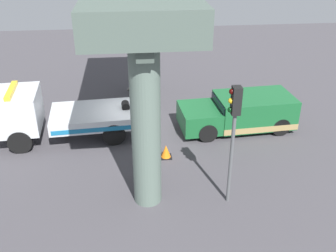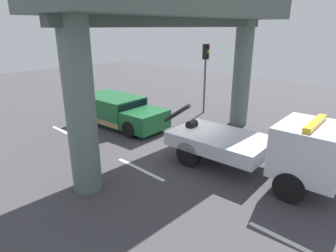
{
  "view_description": "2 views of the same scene",
  "coord_description": "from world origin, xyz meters",
  "px_view_note": "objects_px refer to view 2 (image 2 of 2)",
  "views": [
    {
      "loc": [
        0.19,
        15.85,
        8.66
      ],
      "look_at": [
        -1.36,
        0.94,
        0.77
      ],
      "focal_mm": 41.82,
      "sensor_mm": 36.0,
      "label": 1
    },
    {
      "loc": [
        7.79,
        -9.29,
        5.26
      ],
      "look_at": [
        -1.27,
        0.16,
        0.76
      ],
      "focal_mm": 31.08,
      "sensor_mm": 36.0,
      "label": 2
    }
  ],
  "objects_px": {
    "tow_truck_white": "(268,147)",
    "traffic_light_near": "(206,64)",
    "traffic_cone_orange": "(197,126)",
    "towed_van_green": "(119,112)"
  },
  "relations": [
    {
      "from": "towed_van_green",
      "to": "traffic_light_near",
      "type": "bearing_deg",
      "value": 70.06
    },
    {
      "from": "traffic_light_near",
      "to": "tow_truck_white",
      "type": "bearing_deg",
      "value": -37.67
    },
    {
      "from": "towed_van_green",
      "to": "traffic_cone_orange",
      "type": "height_order",
      "value": "towed_van_green"
    },
    {
      "from": "tow_truck_white",
      "to": "traffic_light_near",
      "type": "bearing_deg",
      "value": 142.33
    },
    {
      "from": "tow_truck_white",
      "to": "traffic_light_near",
      "type": "relative_size",
      "value": 1.72
    },
    {
      "from": "tow_truck_white",
      "to": "towed_van_green",
      "type": "distance_m",
      "value": 8.65
    },
    {
      "from": "towed_van_green",
      "to": "traffic_cone_orange",
      "type": "distance_m",
      "value": 4.39
    },
    {
      "from": "traffic_light_near",
      "to": "traffic_cone_orange",
      "type": "distance_m",
      "value": 4.55
    },
    {
      "from": "tow_truck_white",
      "to": "traffic_cone_orange",
      "type": "distance_m",
      "value": 5.43
    },
    {
      "from": "towed_van_green",
      "to": "traffic_cone_orange",
      "type": "xyz_separation_m",
      "value": [
        3.75,
        2.22,
        -0.52
      ]
    }
  ]
}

